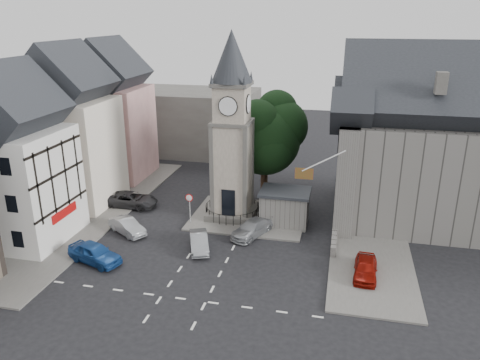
% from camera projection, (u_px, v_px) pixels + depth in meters
% --- Properties ---
extents(ground, '(120.00, 120.00, 0.00)m').
position_uv_depth(ground, '(208.00, 258.00, 35.22)').
color(ground, black).
rests_on(ground, ground).
extents(pavement_west, '(6.00, 30.00, 0.14)m').
position_uv_depth(pavement_west, '(97.00, 212.00, 43.32)').
color(pavement_west, '#595651').
rests_on(pavement_west, ground).
extents(pavement_east, '(6.00, 26.00, 0.14)m').
position_uv_depth(pavement_east, '(369.00, 228.00, 40.05)').
color(pavement_east, '#595651').
rests_on(pavement_east, ground).
extents(central_island, '(10.00, 8.00, 0.16)m').
position_uv_depth(central_island, '(249.00, 217.00, 42.23)').
color(central_island, '#595651').
rests_on(central_island, ground).
extents(road_markings, '(20.00, 8.00, 0.01)m').
position_uv_depth(road_markings, '(183.00, 299.00, 30.17)').
color(road_markings, silver).
rests_on(road_markings, ground).
extents(clock_tower, '(4.86, 4.86, 16.25)m').
position_uv_depth(clock_tower, '(232.00, 129.00, 39.84)').
color(clock_tower, '#4C4944').
rests_on(clock_tower, ground).
extents(stone_shelter, '(4.30, 3.30, 3.08)m').
position_uv_depth(stone_shelter, '(285.00, 207.00, 40.60)').
color(stone_shelter, '#63605B').
rests_on(stone_shelter, ground).
extents(town_tree, '(7.20, 7.20, 10.80)m').
position_uv_depth(town_tree, '(265.00, 130.00, 44.41)').
color(town_tree, black).
rests_on(town_tree, ground).
extents(warning_sign_post, '(0.70, 0.19, 2.85)m').
position_uv_depth(warning_sign_post, '(189.00, 203.00, 40.20)').
color(warning_sign_post, black).
rests_on(warning_sign_post, ground).
extents(terrace_pink, '(8.10, 7.60, 12.80)m').
position_uv_depth(terrace_pink, '(112.00, 119.00, 50.95)').
color(terrace_pink, tan).
rests_on(terrace_pink, ground).
extents(terrace_cream, '(8.10, 7.60, 12.80)m').
position_uv_depth(terrace_cream, '(71.00, 136.00, 43.60)').
color(terrace_cream, '#F0E1C9').
rests_on(terrace_cream, ground).
extents(terrace_tudor, '(8.10, 7.60, 12.00)m').
position_uv_depth(terrace_tudor, '(15.00, 166.00, 36.38)').
color(terrace_tudor, silver).
rests_on(terrace_tudor, ground).
extents(backdrop_west, '(20.00, 10.00, 8.00)m').
position_uv_depth(backdrop_west, '(180.00, 120.00, 62.11)').
color(backdrop_west, '#4C4944').
rests_on(backdrop_west, ground).
extents(east_building, '(14.40, 11.40, 12.60)m').
position_uv_depth(east_building, '(417.00, 151.00, 39.98)').
color(east_building, '#63605B').
rests_on(east_building, ground).
extents(east_boundary_wall, '(0.40, 16.00, 0.90)m').
position_uv_depth(east_boundary_wall, '(336.00, 212.00, 42.34)').
color(east_boundary_wall, '#63605B').
rests_on(east_boundary_wall, ground).
extents(flagpole, '(3.68, 0.10, 2.74)m').
position_uv_depth(flagpole, '(324.00, 161.00, 34.89)').
color(flagpole, white).
rests_on(flagpole, ground).
extents(car_west_blue, '(4.74, 3.10, 1.50)m').
position_uv_depth(car_west_blue, '(95.00, 253.00, 34.41)').
color(car_west_blue, navy).
rests_on(car_west_blue, ground).
extents(car_west_silver, '(4.02, 3.20, 1.28)m').
position_uv_depth(car_west_silver, '(127.00, 226.00, 38.99)').
color(car_west_silver, '#96999D').
rests_on(car_west_silver, ground).
extents(car_west_grey, '(5.16, 2.43, 1.43)m').
position_uv_depth(car_west_grey, '(130.00, 200.00, 44.42)').
color(car_west_grey, '#2B2B2D').
rests_on(car_west_grey, ground).
extents(car_island_silver, '(2.62, 4.06, 1.26)m').
position_uv_depth(car_island_silver, '(199.00, 242.00, 36.36)').
color(car_island_silver, gray).
rests_on(car_island_silver, ground).
extents(car_island_east, '(3.47, 4.77, 1.28)m').
position_uv_depth(car_island_east, '(252.00, 228.00, 38.62)').
color(car_island_east, gray).
rests_on(car_island_east, ground).
extents(car_east_red, '(1.79, 4.00, 1.33)m').
position_uv_depth(car_east_red, '(365.00, 268.00, 32.52)').
color(car_east_red, maroon).
rests_on(car_east_red, ground).
extents(pedestrian, '(0.65, 0.56, 1.49)m').
position_uv_depth(pedestrian, '(364.00, 226.00, 38.75)').
color(pedestrian, beige).
rests_on(pedestrian, ground).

